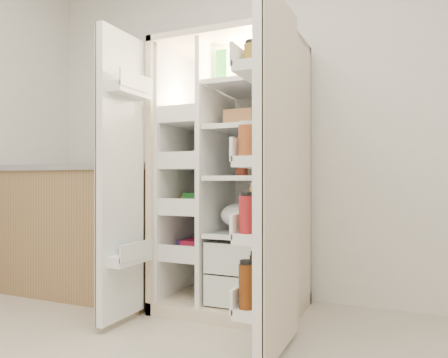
% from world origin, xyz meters
% --- Properties ---
extents(wall_back, '(4.00, 0.02, 2.70)m').
position_xyz_m(wall_back, '(0.00, 2.00, 1.35)').
color(wall_back, white).
rests_on(wall_back, floor).
extents(refrigerator, '(0.92, 0.70, 1.80)m').
position_xyz_m(refrigerator, '(-0.17, 1.65, 0.75)').
color(refrigerator, beige).
rests_on(refrigerator, floor).
extents(freezer_door, '(0.15, 0.40, 1.72)m').
position_xyz_m(freezer_door, '(-0.69, 1.05, 0.89)').
color(freezer_door, white).
rests_on(freezer_door, floor).
extents(fridge_door, '(0.17, 0.58, 1.72)m').
position_xyz_m(fridge_door, '(0.29, 0.96, 0.87)').
color(fridge_door, white).
rests_on(fridge_door, floor).
extents(kitchen_counter, '(1.35, 0.72, 0.98)m').
position_xyz_m(kitchen_counter, '(-1.35, 1.58, 0.49)').
color(kitchen_counter, '#9D7B4E').
rests_on(kitchen_counter, floor).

